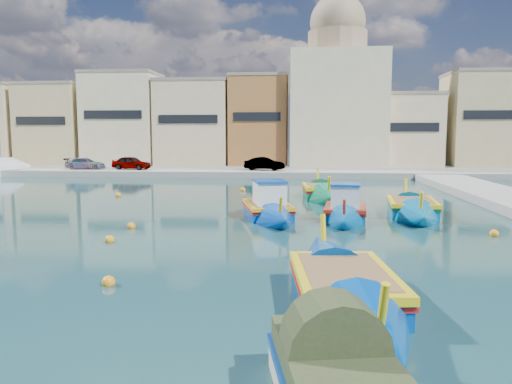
% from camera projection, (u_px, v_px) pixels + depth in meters
% --- Properties ---
extents(ground, '(160.00, 160.00, 0.00)m').
position_uv_depth(ground, '(124.00, 252.00, 16.98)').
color(ground, '#143B3D').
rests_on(ground, ground).
extents(north_quay, '(80.00, 8.00, 0.60)m').
position_uv_depth(north_quay, '(238.00, 172.00, 48.62)').
color(north_quay, gray).
rests_on(north_quay, ground).
extents(north_townhouses, '(83.20, 7.87, 10.19)m').
position_uv_depth(north_townhouses, '(306.00, 125.00, 54.80)').
color(north_townhouses, beige).
rests_on(north_townhouses, ground).
extents(church_block, '(10.00, 10.00, 19.10)m').
position_uv_depth(church_block, '(337.00, 94.00, 54.75)').
color(church_block, beige).
rests_on(church_block, ground).
extents(parked_cars, '(21.28, 2.28, 1.27)m').
position_uv_depth(parked_cars, '(155.00, 163.00, 47.68)').
color(parked_cars, '#4C1919').
rests_on(parked_cars, north_quay).
extents(luzzu_turquoise_cabin, '(3.94, 9.05, 2.84)m').
position_uv_depth(luzzu_turquoise_cabin, '(268.00, 210.00, 24.12)').
color(luzzu_turquoise_cabin, '#003BA1').
rests_on(luzzu_turquoise_cabin, ground).
extents(luzzu_blue_cabin, '(2.61, 7.62, 2.64)m').
position_uv_depth(luzzu_blue_cabin, '(345.00, 212.00, 23.48)').
color(luzzu_blue_cabin, '#005396').
rests_on(luzzu_blue_cabin, ground).
extents(luzzu_cyan_mid, '(3.08, 9.25, 2.68)m').
position_uv_depth(luzzu_cyan_mid, '(412.00, 209.00, 24.80)').
color(luzzu_cyan_mid, '#0069A5').
rests_on(luzzu_cyan_mid, ground).
extents(luzzu_green, '(2.82, 8.96, 2.78)m').
position_uv_depth(luzzu_green, '(323.00, 193.00, 31.45)').
color(luzzu_green, '#0B774D').
rests_on(luzzu_green, ground).
extents(luzzu_blue_south, '(3.10, 9.78, 2.78)m').
position_uv_depth(luzzu_blue_south, '(344.00, 291.00, 11.86)').
color(luzzu_blue_south, '#00429F').
rests_on(luzzu_blue_south, ground).
extents(tender_near, '(2.12, 3.23, 1.47)m').
position_uv_depth(tender_near, '(333.00, 378.00, 7.27)').
color(tender_near, beige).
rests_on(tender_near, ground).
extents(yacht_north, '(3.57, 8.84, 11.47)m').
position_uv_depth(yacht_north, '(11.00, 170.00, 49.66)').
color(yacht_north, white).
rests_on(yacht_north, ground).
extents(mooring_buoys, '(19.60, 22.51, 0.36)m').
position_uv_depth(mooring_buoys, '(202.00, 218.00, 23.29)').
color(mooring_buoys, orange).
rests_on(mooring_buoys, ground).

